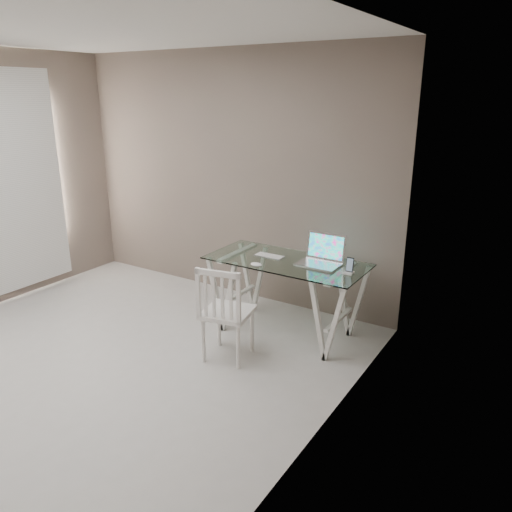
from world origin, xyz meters
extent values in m
plane|color=#ADAAA6|center=(0.00, 0.00, 0.00)|extent=(4.50, 4.50, 0.00)
cube|color=white|center=(0.00, 0.00, 2.70)|extent=(4.00, 4.50, 0.02)
cube|color=#6A5C53|center=(0.00, 2.25, 1.35)|extent=(4.00, 0.02, 2.70)
cube|color=#6A5C53|center=(2.00, 0.00, 1.35)|extent=(0.02, 4.50, 2.70)
cube|color=silver|center=(1.08, 1.61, 0.74)|extent=(1.50, 0.70, 0.01)
cube|color=silver|center=(0.53, 1.61, 0.36)|extent=(0.24, 0.62, 0.72)
cube|color=silver|center=(1.63, 1.61, 0.36)|extent=(0.24, 0.62, 0.72)
cube|color=white|center=(0.88, 0.94, 0.43)|extent=(0.48, 0.48, 0.04)
cylinder|color=white|center=(0.75, 0.75, 0.21)|extent=(0.03, 0.03, 0.41)
cylinder|color=white|center=(1.07, 0.81, 0.21)|extent=(0.03, 0.03, 0.41)
cylinder|color=white|center=(0.68, 1.06, 0.21)|extent=(0.03, 0.03, 0.41)
cylinder|color=white|center=(1.00, 1.13, 0.21)|extent=(0.03, 0.03, 0.41)
cube|color=white|center=(0.91, 0.76, 0.66)|extent=(0.40, 0.11, 0.45)
cube|color=#B8B8BD|center=(1.39, 1.65, 0.75)|extent=(0.38, 0.26, 0.02)
cube|color=#19D899|center=(1.39, 1.80, 0.89)|extent=(0.38, 0.05, 0.25)
cube|color=silver|center=(0.88, 1.64, 0.75)|extent=(0.29, 0.13, 0.01)
ellipsoid|color=white|center=(0.93, 1.33, 0.76)|extent=(0.12, 0.07, 0.04)
cube|color=white|center=(1.71, 1.59, 0.75)|extent=(0.08, 0.08, 0.02)
cube|color=black|center=(1.71, 1.60, 0.83)|extent=(0.06, 0.03, 0.13)
camera|label=1|loc=(3.19, -2.28, 2.25)|focal=35.00mm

